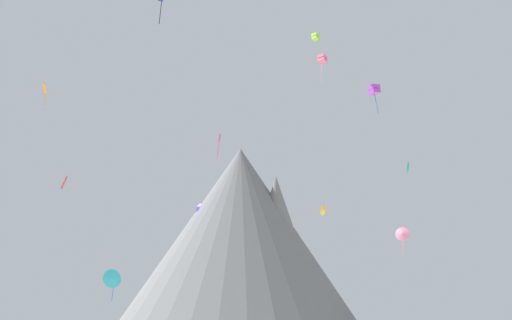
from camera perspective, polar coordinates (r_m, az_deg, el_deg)
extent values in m
cone|color=slate|center=(132.47, -1.79, -8.22)|extent=(78.05, 78.05, 45.89)
cone|color=slate|center=(128.55, 2.27, -9.84)|extent=(25.22, 25.22, 37.48)
cube|color=purple|center=(70.09, 12.73, 7.24)|extent=(1.57, 1.54, 0.67)
cube|color=purple|center=(70.33, 12.70, 7.69)|extent=(1.57, 1.54, 0.67)
cylinder|color=blue|center=(69.48, 12.96, 5.97)|extent=(0.33, 0.28, 2.81)
cone|color=gold|center=(75.62, 7.41, -5.43)|extent=(1.57, 1.74, 1.63)
cone|color=teal|center=(88.51, 16.24, -0.79)|extent=(1.36, 1.94, 1.87)
cylinder|color=black|center=(59.83, -10.36, 15.51)|extent=(0.25, 0.30, 2.74)
cone|color=#D1339E|center=(73.83, -4.04, 2.46)|extent=(0.62, 1.27, 1.23)
cylinder|color=#D1339E|center=(73.24, -4.15, 1.10)|extent=(0.38, 0.22, 2.47)
cone|color=#5138B2|center=(91.19, -6.39, -5.11)|extent=(1.57, 1.83, 1.65)
cone|color=pink|center=(91.30, 15.61, -7.72)|extent=(2.40, 1.87, 2.38)
cylinder|color=pink|center=(90.97, 15.70, -9.20)|extent=(0.28, 0.24, 2.40)
cube|color=orange|center=(71.43, -21.99, 7.23)|extent=(0.79, 0.81, 1.22)
cylinder|color=orange|center=(70.80, -21.98, 6.12)|extent=(0.29, 0.28, 1.73)
cube|color=#E5668C|center=(78.12, 7.24, 10.67)|extent=(1.49, 1.49, 0.54)
cube|color=#E5668C|center=(78.39, 7.23, 11.04)|extent=(1.49, 1.49, 0.54)
cylinder|color=pink|center=(77.28, 7.15, 9.51)|extent=(0.25, 0.47, 3.08)
cube|color=#8CD133|center=(73.43, 6.49, 13.01)|extent=(1.11, 1.11, 0.37)
cube|color=#8CD133|center=(73.66, 6.48, 13.32)|extent=(1.11, 1.11, 0.37)
cone|color=#33BCDB|center=(74.93, -15.36, -12.31)|extent=(2.54, 2.05, 2.58)
cylinder|color=blue|center=(74.78, -15.34, -13.91)|extent=(0.14, 0.23, 1.59)
cube|color=red|center=(63.08, -20.13, -2.33)|extent=(0.63, 0.67, 1.51)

